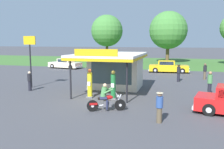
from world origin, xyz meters
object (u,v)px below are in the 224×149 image
parked_car_back_row_right (65,64)px  gas_pump_offside (113,86)px  parked_car_back_row_far_right (108,63)px  bystander_chatting_near_pumps (159,107)px  parked_car_back_row_centre_right (168,67)px  bystander_strolling_foreground (179,72)px  bystander_admiring_sedan (30,81)px  gas_pump_nearside (90,84)px  bystander_standing_back_lot (210,83)px  bystander_leaning_by_kiosk (205,71)px  motorcycle_with_rider (106,100)px  roadside_pole_sign (30,52)px

parked_car_back_row_right → gas_pump_offside: bearing=-54.1°
parked_car_back_row_far_right → bystander_chatting_near_pumps: parked_car_back_row_far_right is taller
gas_pump_offside → bystander_chatting_near_pumps: 5.22m
parked_car_back_row_right → parked_car_back_row_centre_right: bearing=-2.9°
bystander_strolling_foreground → bystander_admiring_sedan: bearing=-146.4°
gas_pump_nearside → bystander_strolling_foreground: bearing=55.0°
bystander_standing_back_lot → bystander_leaning_by_kiosk: size_ratio=1.06×
parked_car_back_row_right → bystander_leaning_by_kiosk: size_ratio=3.14×
motorcycle_with_rider → bystander_standing_back_lot: size_ratio=1.18×
parked_car_back_row_right → bystander_chatting_near_pumps: (15.16, -20.22, 0.13)m
parked_car_back_row_centre_right → bystander_standing_back_lot: bystander_standing_back_lot is taller
bystander_chatting_near_pumps → bystander_leaning_by_kiosk: 15.05m
parked_car_back_row_centre_right → roadside_pole_sign: size_ratio=1.17×
motorcycle_with_rider → bystander_standing_back_lot: 8.40m
bystander_strolling_foreground → parked_car_back_row_centre_right: bearing=100.3°
bystander_strolling_foreground → bystander_leaning_by_kiosk: size_ratio=1.02×
bystander_chatting_near_pumps → bystander_strolling_foreground: bearing=86.0°
motorcycle_with_rider → parked_car_back_row_far_right: motorcycle_with_rider is taller
parked_car_back_row_right → bystander_standing_back_lot: size_ratio=2.96×
parked_car_back_row_centre_right → roadside_pole_sign: 17.36m
motorcycle_with_rider → parked_car_back_row_far_right: bearing=106.4°
bystander_leaning_by_kiosk → gas_pump_offside: bearing=-122.8°
parked_car_back_row_far_right → roadside_pole_sign: bearing=-96.6°
gas_pump_offside → bystander_admiring_sedan: (-7.14, 0.91, -0.08)m
gas_pump_offside → bystander_strolling_foreground: bearing=63.3°
bystander_chatting_near_pumps → bystander_standing_back_lot: bearing=66.2°
motorcycle_with_rider → parked_car_back_row_centre_right: (2.66, 18.30, 0.03)m
parked_car_back_row_far_right → bystander_leaning_by_kiosk: (12.82, -7.82, 0.19)m
parked_car_back_row_right → bystander_strolling_foreground: 17.82m
parked_car_back_row_far_right → bystander_admiring_sedan: bearing=-93.9°
bystander_chatting_near_pumps → bystander_admiring_sedan: (-10.52, 4.88, 0.02)m
gas_pump_offside → roadside_pole_sign: bearing=164.7°
bystander_standing_back_lot → bystander_strolling_foreground: bystander_standing_back_lot is taller
motorcycle_with_rider → roadside_pole_sign: (-8.17, 4.93, 2.34)m
parked_car_back_row_far_right → gas_pump_nearside: bearing=-77.0°
bystander_standing_back_lot → bystander_admiring_sedan: bearing=-171.4°
bystander_strolling_foreground → roadside_pole_sign: 13.82m
gas_pump_offside → bystander_leaning_by_kiosk: size_ratio=1.18×
gas_pump_nearside → gas_pump_offside: bearing=-0.0°
roadside_pole_sign → parked_car_back_row_centre_right: bearing=51.0°
parked_car_back_row_centre_right → bystander_strolling_foreground: 7.14m
roadside_pole_sign → gas_pump_offside: bearing=-15.3°
bystander_admiring_sedan → bystander_standing_back_lot: bearing=8.6°
parked_car_back_row_right → bystander_admiring_sedan: bearing=-73.2°
motorcycle_with_rider → parked_car_back_row_centre_right: size_ratio=0.41×
bystander_chatting_near_pumps → roadside_pole_sign: size_ratio=0.34×
gas_pump_nearside → motorcycle_with_rider: gas_pump_nearside is taller
gas_pump_offside → motorcycle_with_rider: size_ratio=0.94×
bystander_strolling_foreground → gas_pump_offside: bearing=-116.7°
gas_pump_nearside → bystander_strolling_foreground: gas_pump_nearside is taller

